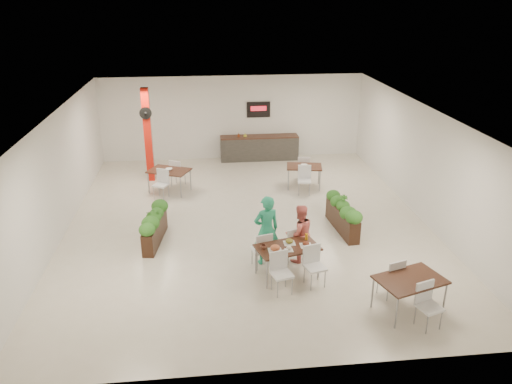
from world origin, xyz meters
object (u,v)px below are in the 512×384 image
(planter_left, at_px, (154,224))
(planter_right, at_px, (343,213))
(diner_woman, at_px, (299,234))
(diner_man, at_px, (266,230))
(side_table_c, at_px, (410,284))
(side_table_b, at_px, (304,170))
(service_counter, at_px, (259,147))
(side_table_a, at_px, (169,173))
(main_table, at_px, (287,251))
(red_column, at_px, (148,134))

(planter_left, xyz_separation_m, planter_right, (5.05, 0.15, -0.00))
(diner_woman, distance_m, planter_left, 3.81)
(diner_woman, relative_size, planter_left, 0.79)
(diner_man, relative_size, diner_woman, 1.19)
(planter_right, distance_m, side_table_c, 3.81)
(diner_woman, xyz_separation_m, side_table_b, (1.09, 4.81, -0.11))
(planter_left, relative_size, side_table_c, 1.10)
(service_counter, distance_m, planter_left, 7.44)
(planter_left, bearing_deg, side_table_a, 86.57)
(planter_left, distance_m, side_table_c, 6.50)
(main_table, bearing_deg, side_table_b, 74.70)
(service_counter, height_order, side_table_b, service_counter)
(diner_man, height_order, diner_woman, diner_man)
(red_column, bearing_deg, side_table_c, -54.84)
(side_table_c, bearing_deg, service_counter, 82.71)
(diner_man, relative_size, side_table_a, 1.05)
(diner_man, height_order, side_table_a, diner_man)
(service_counter, relative_size, diner_man, 1.73)
(planter_right, xyz_separation_m, side_table_c, (0.34, -3.79, 0.14))
(red_column, height_order, diner_woman, red_column)
(red_column, height_order, planter_left, red_column)
(diner_man, bearing_deg, main_table, 105.78)
(diner_woman, height_order, side_table_b, diner_woman)
(planter_left, height_order, side_table_a, planter_left)
(main_table, bearing_deg, diner_man, 120.81)
(side_table_a, bearing_deg, side_table_c, -29.58)
(main_table, bearing_deg, planter_right, 48.92)
(side_table_c, bearing_deg, planter_left, 128.22)
(main_table, relative_size, planter_left, 1.02)
(red_column, distance_m, service_counter, 4.56)
(diner_man, xyz_separation_m, planter_left, (-2.75, 1.38, -0.37))
(diner_woman, height_order, side_table_a, diner_woman)
(side_table_a, relative_size, side_table_b, 0.99)
(service_counter, distance_m, diner_man, 7.99)
(diner_man, distance_m, side_table_a, 5.53)
(service_counter, height_order, diner_woman, service_counter)
(side_table_a, bearing_deg, main_table, -37.60)
(diner_man, xyz_separation_m, side_table_a, (-2.54, 4.90, -0.23))
(planter_right, bearing_deg, planter_left, -178.28)
(planter_right, height_order, side_table_c, planter_right)
(planter_left, bearing_deg, side_table_b, 36.54)
(main_table, xyz_separation_m, diner_man, (-0.39, 0.66, 0.23))
(side_table_a, height_order, side_table_b, same)
(red_column, distance_m, diner_woman, 7.36)
(side_table_a, relative_size, side_table_c, 0.99)
(service_counter, relative_size, planter_left, 1.63)
(service_counter, bearing_deg, diner_man, -95.42)
(planter_right, relative_size, side_table_c, 1.17)
(diner_woman, height_order, planter_right, diner_woman)
(planter_right, bearing_deg, side_table_c, -84.92)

